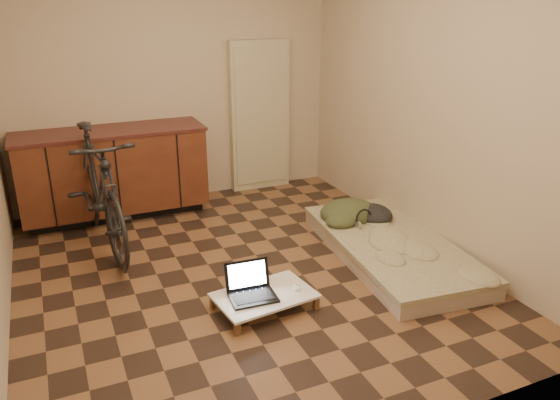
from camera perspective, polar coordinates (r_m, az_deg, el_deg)
name	(u,v)px	position (r m, az deg, el deg)	size (l,w,h in m)	color
room_shell	(238,117)	(4.13, -4.44, 8.59)	(3.50, 4.00, 2.60)	brown
cabinets	(114,172)	(5.79, -17.00, 2.77)	(1.84, 0.62, 0.91)	black
appliance_panel	(260,116)	(6.32, -2.14, 8.72)	(0.70, 0.10, 1.70)	beige
bicycle	(99,184)	(5.07, -18.44, 1.64)	(0.54, 1.85, 1.20)	black
futon	(391,248)	(4.89, 11.55, -4.91)	(1.10, 1.99, 0.16)	#BAA794
clothing_pile	(356,206)	(5.22, 7.92, -0.59)	(0.60, 0.50, 0.24)	#384126
headphones	(364,218)	(5.06, 8.78, -1.92)	(0.21, 0.20, 0.14)	black
lap_desk	(264,296)	(4.03, -1.64, -10.00)	(0.75, 0.54, 0.12)	brown
laptop	(251,289)	(4.00, -3.06, -9.28)	(0.35, 0.32, 0.23)	black
mouse	(296,287)	(4.08, 1.73, -9.09)	(0.06, 0.09, 0.03)	white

